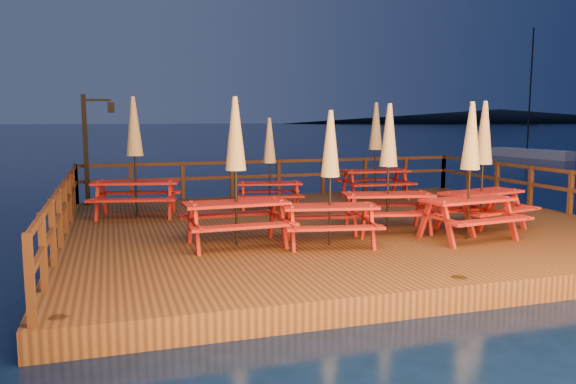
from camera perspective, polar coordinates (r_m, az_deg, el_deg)
name	(u,v)px	position (r m, az deg, el deg)	size (l,w,h in m)	color
ground	(339,240)	(12.92, 5.25, -4.89)	(500.00, 500.00, 0.00)	black
deck	(340,232)	(12.88, 5.26, -4.02)	(12.00, 10.00, 0.40)	#402514
deck_piles	(339,253)	(12.98, 5.23, -6.18)	(11.44, 9.44, 1.40)	#392512
railing	(313,181)	(14.36, 2.55, 1.11)	(11.80, 9.75, 1.10)	#392512
lamp_post	(91,139)	(16.18, -19.35, 5.08)	(0.85, 0.18, 3.00)	black
headland_right	(500,116)	(307.33, 20.71, 7.22)	(230.40, 86.40, 7.00)	black
sailboat	(531,154)	(42.47, 23.47, 3.60)	(2.00, 6.18, 9.04)	silver
picnic_table_0	(375,149)	(16.69, 8.88, 4.34)	(2.06, 1.73, 2.82)	maroon
picnic_table_1	(483,163)	(12.61, 19.18, 2.77)	(2.22, 1.97, 2.72)	maroon
picnic_table_2	(330,176)	(10.41, 4.30, 1.64)	(2.01, 1.76, 2.52)	maroon
picnic_table_3	(470,169)	(11.47, 17.99, 2.27)	(2.05, 1.77, 2.68)	maroon
picnic_table_4	(135,155)	(13.90, -15.30, 3.64)	(2.30, 2.02, 2.87)	maroon
picnic_table_5	(388,166)	(11.87, 10.16, 2.66)	(2.15, 1.90, 2.67)	maroon
picnic_table_6	(236,169)	(10.36, -5.33, 2.30)	(1.96, 1.63, 2.76)	maroon
picnic_table_7	(270,162)	(14.48, -1.89, 3.02)	(1.90, 1.67, 2.37)	maroon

